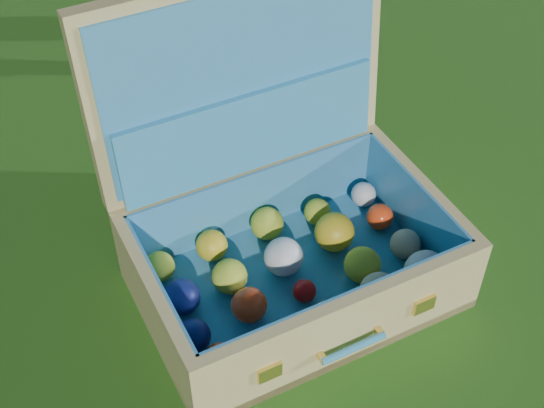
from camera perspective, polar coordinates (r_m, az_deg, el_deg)
The scene contains 3 objects.
ground at distance 1.77m, azimuth 5.14°, elevation -4.69°, with size 60.00×60.00×0.00m, color #215114.
stray_ball at distance 1.55m, azimuth -2.27°, elevation -12.55°, with size 0.07×0.07×0.07m, color teal.
suitcase at distance 1.64m, azimuth 0.56°, elevation -0.38°, with size 0.73×0.61×0.64m.
Camera 1 is at (-0.79, -0.86, 1.33)m, focal length 50.00 mm.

